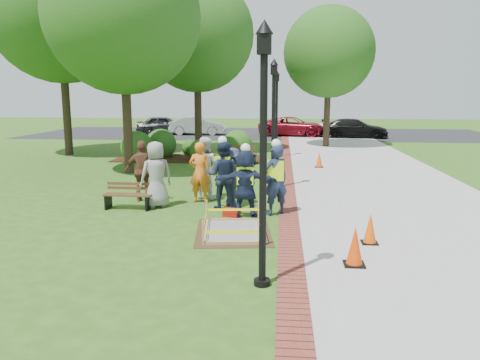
# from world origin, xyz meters

# --- Properties ---
(ground) EXTENTS (100.00, 100.00, 0.00)m
(ground) POSITION_xyz_m (0.00, 0.00, 0.00)
(ground) COLOR #285116
(ground) RESTS_ON ground
(sidewalk) EXTENTS (6.00, 60.00, 0.02)m
(sidewalk) POSITION_xyz_m (5.00, 10.00, 0.01)
(sidewalk) COLOR #9E9E99
(sidewalk) RESTS_ON ground
(brick_edging) EXTENTS (0.50, 60.00, 0.03)m
(brick_edging) POSITION_xyz_m (1.75, 10.00, 0.01)
(brick_edging) COLOR maroon
(brick_edging) RESTS_ON ground
(mulch_bed) EXTENTS (7.00, 3.00, 0.05)m
(mulch_bed) POSITION_xyz_m (-3.00, 12.00, 0.02)
(mulch_bed) COLOR #381E0F
(mulch_bed) RESTS_ON ground
(parking_lot) EXTENTS (36.00, 12.00, 0.01)m
(parking_lot) POSITION_xyz_m (0.00, 27.00, 0.00)
(parking_lot) COLOR black
(parking_lot) RESTS_ON ground
(wet_concrete_pad) EXTENTS (1.96, 2.49, 0.55)m
(wet_concrete_pad) POSITION_xyz_m (0.46, -0.04, 0.23)
(wet_concrete_pad) COLOR #47331E
(wet_concrete_pad) RESTS_ON ground
(bench_near) EXTENTS (1.34, 0.49, 0.72)m
(bench_near) POSITION_xyz_m (-2.67, 1.90, 0.23)
(bench_near) COLOR brown
(bench_near) RESTS_ON ground
(bench_far) EXTENTS (1.62, 0.94, 0.83)m
(bench_far) POSITION_xyz_m (-0.37, 10.42, 0.27)
(bench_far) COLOR brown
(bench_far) RESTS_ON ground
(cone_front) EXTENTS (0.38, 0.38, 0.76)m
(cone_front) POSITION_xyz_m (2.91, -1.97, 0.37)
(cone_front) COLOR black
(cone_front) RESTS_ON ground
(cone_back) EXTENTS (0.34, 0.34, 0.67)m
(cone_back) POSITION_xyz_m (3.43, -0.63, 0.33)
(cone_back) COLOR black
(cone_back) RESTS_ON ground
(cone_far) EXTENTS (0.35, 0.35, 0.69)m
(cone_far) POSITION_xyz_m (3.15, 9.80, 0.33)
(cone_far) COLOR black
(cone_far) RESTS_ON ground
(toolbox) EXTENTS (0.47, 0.34, 0.21)m
(toolbox) POSITION_xyz_m (0.27, 1.35, 0.11)
(toolbox) COLOR #B1160D
(toolbox) RESTS_ON ground
(lamp_near) EXTENTS (0.28, 0.28, 4.26)m
(lamp_near) POSITION_xyz_m (1.25, -3.00, 2.48)
(lamp_near) COLOR black
(lamp_near) RESTS_ON ground
(lamp_mid) EXTENTS (0.28, 0.28, 4.26)m
(lamp_mid) POSITION_xyz_m (1.25, 5.00, 2.48)
(lamp_mid) COLOR black
(lamp_mid) RESTS_ON ground
(lamp_far) EXTENTS (0.28, 0.28, 4.26)m
(lamp_far) POSITION_xyz_m (1.25, 13.00, 2.48)
(lamp_far) COLOR black
(lamp_far) RESTS_ON ground
(tree_left) EXTENTS (5.95, 5.95, 9.05)m
(tree_left) POSITION_xyz_m (-4.57, 7.74, 6.06)
(tree_left) COLOR #3D2D1E
(tree_left) RESTS_ON ground
(tree_back) EXTENTS (6.00, 6.00, 9.20)m
(tree_back) POSITION_xyz_m (-3.01, 14.85, 6.18)
(tree_back) COLOR #3D2D1E
(tree_back) RESTS_ON ground
(tree_right) EXTENTS (5.29, 5.29, 8.17)m
(tree_right) POSITION_xyz_m (4.18, 18.09, 5.52)
(tree_right) COLOR #3D2D1E
(tree_right) RESTS_ON ground
(tree_far) EXTENTS (7.15, 7.15, 10.80)m
(tree_far) POSITION_xyz_m (-9.58, 13.10, 7.21)
(tree_far) COLOR #3D2D1E
(tree_far) RESTS_ON ground
(shrub_a) EXTENTS (1.54, 1.54, 1.54)m
(shrub_a) POSITION_xyz_m (-5.30, 11.11, 0.00)
(shrub_a) COLOR #1C4F16
(shrub_a) RESTS_ON ground
(shrub_b) EXTENTS (1.53, 1.53, 1.53)m
(shrub_b) POSITION_xyz_m (-4.50, 12.50, 0.00)
(shrub_b) COLOR #1C4F16
(shrub_b) RESTS_ON ground
(shrub_c) EXTENTS (1.08, 1.08, 1.08)m
(shrub_c) POSITION_xyz_m (-2.35, 11.62, 0.00)
(shrub_c) COLOR #1C4F16
(shrub_c) RESTS_ON ground
(shrub_d) EXTENTS (1.50, 1.50, 1.50)m
(shrub_d) POSITION_xyz_m (-0.67, 12.67, 0.00)
(shrub_d) COLOR #1C4F16
(shrub_d) RESTS_ON ground
(shrub_e) EXTENTS (0.88, 0.88, 0.88)m
(shrub_e) POSITION_xyz_m (-3.19, 13.39, 0.00)
(shrub_e) COLOR #1C4F16
(shrub_e) RESTS_ON ground
(casual_person_a) EXTENTS (0.71, 0.65, 1.86)m
(casual_person_a) POSITION_xyz_m (-1.93, 2.18, 0.93)
(casual_person_a) COLOR gray
(casual_person_a) RESTS_ON ground
(casual_person_b) EXTENTS (0.61, 0.43, 1.78)m
(casual_person_b) POSITION_xyz_m (-0.82, 2.88, 0.89)
(casual_person_b) COLOR orange
(casual_person_b) RESTS_ON ground
(casual_person_c) EXTENTS (0.70, 0.57, 1.87)m
(casual_person_c) POSITION_xyz_m (-0.78, 3.45, 0.94)
(casual_person_c) COLOR silver
(casual_person_c) RESTS_ON ground
(casual_person_d) EXTENTS (0.62, 0.44, 1.80)m
(casual_person_d) POSITION_xyz_m (-2.53, 2.91, 0.90)
(casual_person_d) COLOR brown
(casual_person_d) RESTS_ON ground
(casual_person_e) EXTENTS (0.61, 0.50, 1.66)m
(casual_person_e) POSITION_xyz_m (0.15, 2.54, 0.83)
(casual_person_e) COLOR #2D354F
(casual_person_e) RESTS_ON ground
(hivis_worker_a) EXTENTS (0.58, 0.39, 1.92)m
(hivis_worker_a) POSITION_xyz_m (0.63, 1.34, 0.95)
(hivis_worker_a) COLOR #191D41
(hivis_worker_a) RESTS_ON ground
(hivis_worker_b) EXTENTS (0.70, 0.62, 2.01)m
(hivis_worker_b) POSITION_xyz_m (1.39, 1.63, 0.99)
(hivis_worker_b) COLOR #1D234B
(hivis_worker_b) RESTS_ON ground
(hivis_worker_c) EXTENTS (0.61, 0.41, 2.02)m
(hivis_worker_c) POSITION_xyz_m (-0.07, 2.21, 0.99)
(hivis_worker_c) COLOR #192B42
(hivis_worker_c) RESTS_ON ground
(parked_car_a) EXTENTS (2.61, 5.00, 1.56)m
(parked_car_a) POSITION_xyz_m (-7.67, 25.67, 0.00)
(parked_car_a) COLOR #2C2B2E
(parked_car_a) RESTS_ON ground
(parked_car_b) EXTENTS (2.08, 4.74, 1.54)m
(parked_car_b) POSITION_xyz_m (-4.95, 25.39, 0.00)
(parked_car_b) COLOR #ADADB2
(parked_car_b) RESTS_ON ground
(parked_car_c) EXTENTS (2.67, 4.99, 1.55)m
(parked_car_c) POSITION_xyz_m (2.34, 25.08, 0.00)
(parked_car_c) COLOR maroon
(parked_car_c) RESTS_ON ground
(parked_car_d) EXTENTS (2.51, 4.76, 1.49)m
(parked_car_d) POSITION_xyz_m (6.73, 24.01, 0.00)
(parked_car_d) COLOR black
(parked_car_d) RESTS_ON ground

